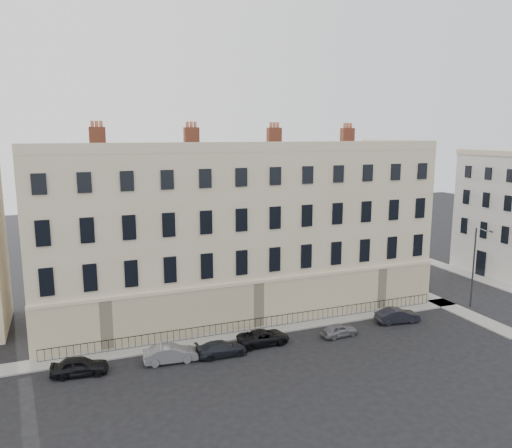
# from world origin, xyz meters

# --- Properties ---
(ground) EXTENTS (160.00, 160.00, 0.00)m
(ground) POSITION_xyz_m (0.00, 0.00, 0.00)
(ground) COLOR black
(ground) RESTS_ON ground
(terrace) EXTENTS (36.22, 12.22, 17.00)m
(terrace) POSITION_xyz_m (-5.97, 11.97, 7.50)
(terrace) COLOR beige
(terrace) RESTS_ON ground
(pavement_terrace) EXTENTS (48.00, 2.00, 0.12)m
(pavement_terrace) POSITION_xyz_m (-10.00, 5.00, 0.06)
(pavement_terrace) COLOR gray
(pavement_terrace) RESTS_ON ground
(pavement_east_return) EXTENTS (2.00, 24.00, 0.12)m
(pavement_east_return) POSITION_xyz_m (13.00, 8.00, 0.06)
(pavement_east_return) COLOR gray
(pavement_east_return) RESTS_ON ground
(pavement_adjacent) EXTENTS (2.00, 20.00, 0.12)m
(pavement_adjacent) POSITION_xyz_m (23.00, 10.00, 0.06)
(pavement_adjacent) COLOR gray
(pavement_adjacent) RESTS_ON ground
(railings) EXTENTS (35.00, 0.04, 0.96)m
(railings) POSITION_xyz_m (-6.00, 5.40, 0.55)
(railings) COLOR black
(railings) RESTS_ON ground
(car_a) EXTENTS (4.00, 2.00, 1.31)m
(car_a) POSITION_xyz_m (-20.70, 2.46, 0.65)
(car_a) COLOR black
(car_a) RESTS_ON ground
(car_b) EXTENTS (4.03, 1.69, 1.29)m
(car_b) POSITION_xyz_m (-14.42, 2.13, 0.65)
(car_b) COLOR slate
(car_b) RESTS_ON ground
(car_c) EXTENTS (3.92, 1.63, 1.13)m
(car_c) POSITION_xyz_m (-10.65, 1.77, 0.57)
(car_c) COLOR black
(car_c) RESTS_ON ground
(car_d) EXTENTS (4.21, 1.99, 1.16)m
(car_d) POSITION_xyz_m (-6.92, 2.56, 0.58)
(car_d) COLOR black
(car_d) RESTS_ON ground
(car_e) EXTENTS (3.21, 1.46, 1.07)m
(car_e) POSITION_xyz_m (-0.53, 1.73, 0.53)
(car_e) COLOR slate
(car_e) RESTS_ON ground
(car_f) EXTENTS (4.05, 1.88, 1.29)m
(car_f) POSITION_xyz_m (5.84, 2.48, 0.64)
(car_f) COLOR black
(car_f) RESTS_ON ground
(streetlamp) EXTENTS (0.73, 1.60, 7.73)m
(streetlamp) POSITION_xyz_m (15.04, 3.23, 4.28)
(streetlamp) COLOR #2E2E33
(streetlamp) RESTS_ON ground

